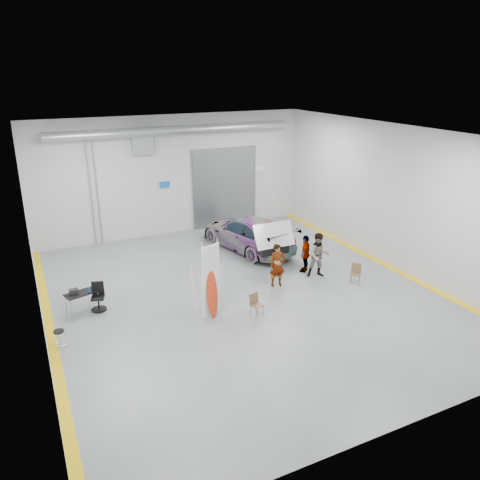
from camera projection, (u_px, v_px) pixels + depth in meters
name	position (u px, v px, depth m)	size (l,w,h in m)	color
ground	(242.00, 294.00, 17.81)	(16.00, 16.00, 0.00)	slate
room_shell	(223.00, 176.00, 18.38)	(14.02, 16.18, 6.01)	#B3B6B8
sedan_car	(248.00, 233.00, 22.02)	(2.17, 5.32, 1.54)	white
person_a	(277.00, 265.00, 18.20)	(0.63, 0.41, 1.73)	#977852
person_b	(319.00, 255.00, 19.00)	(0.91, 0.70, 1.87)	slate
person_c	(305.00, 253.00, 19.52)	(0.93, 0.38, 1.61)	brown
surfboard_display	(209.00, 288.00, 15.71)	(0.76, 0.42, 2.82)	white
folding_chair_near	(257.00, 309.00, 16.17)	(0.44, 0.46, 0.79)	brown
folding_chair_far	(355.00, 278.00, 18.57)	(0.53, 0.60, 0.80)	brown
shop_stool	(60.00, 340.00, 14.17)	(0.33, 0.33, 0.66)	black
work_table	(79.00, 293.00, 16.34)	(1.21, 0.83, 0.90)	gray
office_chair	(98.00, 298.00, 16.50)	(0.55, 0.58, 1.01)	black
trunk_lid	(273.00, 233.00, 19.71)	(1.80, 1.09, 0.04)	silver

